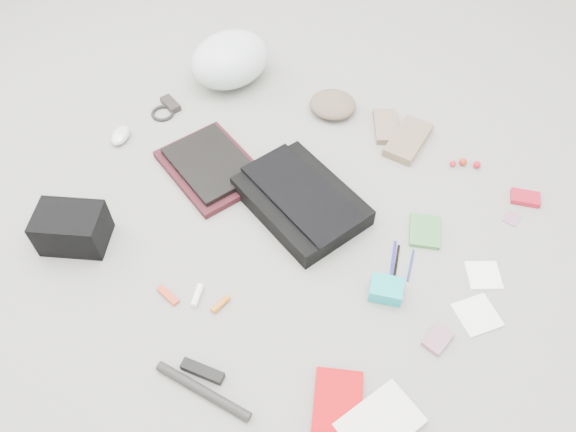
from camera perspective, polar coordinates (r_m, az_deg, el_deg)
The scene contains 33 objects.
ground_plane at distance 1.92m, azimuth 0.00°, elevation -0.91°, with size 4.00×4.00×0.00m, color slate.
messenger_bag at distance 1.94m, azimuth 1.34°, elevation 1.54°, with size 0.42×0.30×0.07m, color black.
bag_flap at distance 1.91m, azimuth 1.36°, elevation 2.33°, with size 0.44×0.20×0.01m, color black.
laptop_sleeve at distance 2.10m, azimuth -7.79°, elevation 4.91°, with size 0.38×0.28×0.03m, color #381117.
laptop at distance 2.08m, azimuth -7.86°, elevation 5.35°, with size 0.32×0.24×0.02m, color black.
bike_helmet at distance 2.42m, azimuth -5.90°, elevation 15.55°, with size 0.28×0.35×0.21m, color silver.
beanie at distance 2.31m, azimuth 4.57°, elevation 11.24°, with size 0.19×0.18×0.07m, color brown.
mitten_left at distance 2.26m, azimuth 9.93°, elevation 8.96°, with size 0.09×0.18×0.03m, color #7E6756.
mitten_right at distance 2.22m, azimuth 12.11°, elevation 7.57°, with size 0.11×0.23×0.03m, color #78664F.
power_brick at distance 2.38m, azimuth -11.85°, elevation 11.07°, with size 0.10×0.04×0.03m, color black.
cable_coil at distance 2.35m, azimuth -12.61°, elevation 10.16°, with size 0.09×0.09×0.01m, color black.
mouse at distance 2.28m, azimuth -16.66°, elevation 7.86°, with size 0.06×0.11×0.04m, color silver.
camera_bag at distance 1.96m, azimuth -21.09°, elevation -1.17°, with size 0.21×0.15×0.14m, color black.
multitool at distance 1.80m, azimuth -12.09°, elevation -7.88°, with size 0.08×0.02×0.01m, color #BA391E.
toiletry_tube_white at distance 1.78m, azimuth -9.22°, elevation -7.97°, with size 0.02×0.02×0.08m, color white.
toiletry_tube_orange at distance 1.76m, azimuth -6.87°, elevation -8.88°, with size 0.02×0.02×0.07m, color #BF6116.
u_lock at distance 1.67m, azimuth -8.68°, elevation -15.32°, with size 0.13×0.03×0.03m, color black.
bike_pump at distance 1.64m, azimuth -8.63°, elevation -17.16°, with size 0.03×0.03×0.30m, color black.
book_red at distance 1.62m, azimuth 5.07°, elevation -18.57°, with size 0.13×0.20×0.02m, color red.
book_white at distance 1.62m, azimuth 9.30°, elevation -20.09°, with size 0.14×0.21×0.02m, color silver.
notepad at distance 1.95m, azimuth 13.71°, elevation -1.50°, with size 0.10×0.13×0.02m, color #3A763B.
pen_blue at distance 1.87m, azimuth 10.61°, elevation -4.47°, with size 0.01×0.01×0.16m, color #1F199D.
pen_black at distance 1.86m, azimuth 10.94°, elevation -4.78°, with size 0.01×0.01×0.15m, color black.
pen_navy at distance 1.87m, azimuth 12.36°, elevation -4.92°, with size 0.01×0.01×0.12m, color navy.
accordion_wallet at distance 1.78m, azimuth 9.95°, elevation -7.38°, with size 0.10×0.08×0.05m, color #13AFB8.
card_deck at distance 1.75m, azimuth 14.96°, elevation -12.02°, with size 0.06×0.09×0.02m, color gray.
napkin_top at distance 1.91m, azimuth 19.26°, elevation -5.69°, with size 0.10×0.10×0.01m, color white.
napkin_bottom at distance 1.83m, azimuth 18.66°, elevation -9.50°, with size 0.12×0.12×0.01m, color white.
lollipop_a at distance 2.18m, azimuth 16.41°, elevation 5.13°, with size 0.02×0.02×0.02m, color red.
lollipop_b at distance 2.19m, azimuth 17.36°, elevation 5.28°, with size 0.03×0.03×0.03m, color #A52716.
lollipop_c at distance 2.20m, azimuth 18.64°, elevation 4.96°, with size 0.03×0.03×0.03m, color red.
altoids_tin at distance 2.15m, azimuth 22.96°, elevation 1.71°, with size 0.10×0.06×0.02m, color #A91228.
stamp_sheet at distance 2.09m, azimuth 21.77°, elevation -0.24°, with size 0.05×0.06×0.00m, color #996287.
Camera 1 is at (0.57, -1.00, 1.54)m, focal length 35.00 mm.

